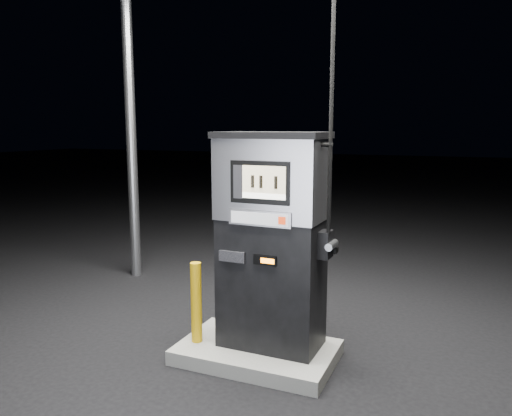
% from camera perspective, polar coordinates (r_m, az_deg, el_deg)
% --- Properties ---
extents(ground, '(80.00, 80.00, 0.00)m').
position_cam_1_polar(ground, '(5.45, 0.12, -16.86)').
color(ground, black).
rests_on(ground, ground).
extents(pump_island, '(1.60, 1.00, 0.15)m').
position_cam_1_polar(pump_island, '(5.42, 0.12, -16.15)').
color(pump_island, slate).
rests_on(pump_island, ground).
extents(fuel_dispenser, '(1.21, 0.67, 4.56)m').
position_cam_1_polar(fuel_dispenser, '(5.06, 1.86, -3.52)').
color(fuel_dispenser, black).
rests_on(fuel_dispenser, pump_island).
extents(bollard_left, '(0.13, 0.13, 0.86)m').
position_cam_1_polar(bollard_left, '(5.36, -6.84, -10.66)').
color(bollard_left, '#C3920A').
rests_on(bollard_left, pump_island).
extents(bollard_right, '(0.14, 0.14, 0.83)m').
position_cam_1_polar(bollard_right, '(5.17, 6.45, -11.56)').
color(bollard_right, '#C3920A').
rests_on(bollard_right, pump_island).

